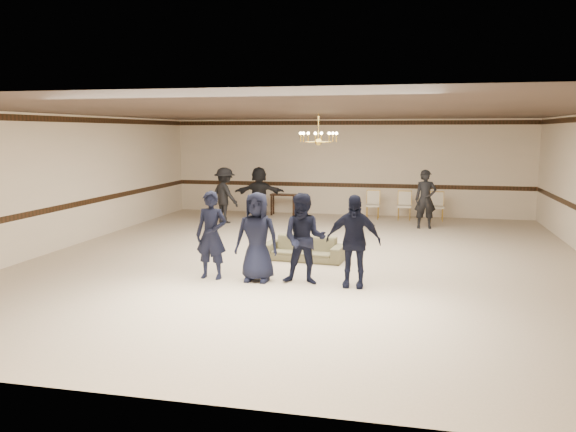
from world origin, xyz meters
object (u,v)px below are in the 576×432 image
adult_mid (259,194)px  banquet_chair_mid (404,206)px  boy_b (257,237)px  console_table (283,205)px  adult_right (426,199)px  chandelier (318,128)px  settee (304,249)px  boy_c (304,239)px  boy_d (353,241)px  banquet_chair_right (437,207)px  banquet_chair_left (373,205)px  adult_left (225,195)px  boy_a (211,235)px

adult_mid → banquet_chair_mid: adult_mid is taller
boy_b → console_table: boy_b is taller
console_table → adult_right: bearing=-18.2°
chandelier → settee: (-0.10, -1.18, -2.62)m
chandelier → boy_c: chandelier is taller
boy_d → banquet_chair_right: boy_d is taller
banquet_chair_left → console_table: banquet_chair_left is taller
adult_left → adult_mid: size_ratio=1.00×
banquet_chair_left → banquet_chair_mid: bearing=-2.7°
banquet_chair_mid → banquet_chair_right: bearing=-1.9°
boy_b → boy_d: size_ratio=1.00×
boy_c → banquet_chair_mid: size_ratio=1.87×
banquet_chair_right → banquet_chair_mid: bearing=175.1°
settee → adult_mid: (-2.46, 5.25, 0.60)m
boy_b → banquet_chair_mid: (2.54, 8.28, -0.39)m
settee → banquet_chair_left: banquet_chair_left is taller
adult_left → banquet_chair_right: (6.38, 1.81, -0.40)m
banquet_chair_right → banquet_chair_left: bearing=175.1°
boy_d → banquet_chair_mid: size_ratio=1.87×
boy_b → banquet_chair_right: boy_b is taller
boy_d → adult_left: (-4.64, 6.47, 0.01)m
adult_left → console_table: adult_left is taller
boy_c → adult_mid: size_ratio=0.99×
boy_a → banquet_chair_mid: 8.97m
chandelier → adult_mid: bearing=122.2°
banquet_chair_left → banquet_chair_mid: size_ratio=1.00×
adult_right → banquet_chair_left: bearing=129.1°
chandelier → boy_d: bearing=-69.3°
banquet_chair_mid → chandelier: bearing=-112.2°
boy_a → adult_mid: size_ratio=0.99×
boy_a → console_table: 8.51m
adult_left → banquet_chair_mid: 5.69m
chandelier → banquet_chair_left: size_ratio=1.05×
boy_b → adult_left: 7.07m
boy_d → adult_left: size_ratio=0.99×
banquet_chair_mid → console_table: bearing=175.3°
boy_b → banquet_chair_mid: size_ratio=1.87×
chandelier → boy_d: chandelier is taller
boy_d → banquet_chair_left: (-0.26, 8.28, -0.39)m
boy_a → adult_mid: 7.25m
chandelier → banquet_chair_left: (0.91, 5.18, -2.43)m
boy_b → banquet_chair_right: (3.54, 8.28, -0.39)m
banquet_chair_mid → boy_c: bearing=-103.1°
boy_d → adult_left: bearing=126.2°
settee → adult_mid: bearing=120.8°
banquet_chair_mid → banquet_chair_left: bearing=178.1°
chandelier → banquet_chair_mid: size_ratio=1.05×
adult_right → banquet_chair_left: adult_right is taller
adult_mid → banquet_chair_right: 5.60m
adult_mid → adult_right: same height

